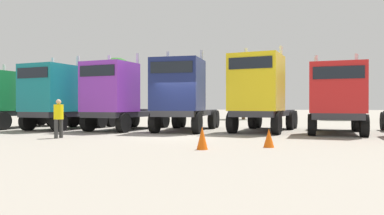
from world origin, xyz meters
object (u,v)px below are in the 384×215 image
at_px(traffic_cone_near, 269,138).
at_px(semi_truck_navy, 182,95).
at_px(semi_truck_yellow, 260,93).
at_px(visitor_in_hivis, 59,116).
at_px(semi_truck_green, 6,99).
at_px(semi_truck_teal, 57,97).
at_px(semi_truck_purple, 117,96).
at_px(semi_truck_red, 337,98).
at_px(traffic_cone_mid, 202,138).

bearing_deg(traffic_cone_near, semi_truck_navy, 126.25).
bearing_deg(semi_truck_yellow, visitor_in_hivis, -45.84).
height_order(semi_truck_green, semi_truck_teal, semi_truck_teal).
bearing_deg(semi_truck_green, semi_truck_teal, 91.82).
distance_m(semi_truck_purple, traffic_cone_near, 10.37).
height_order(semi_truck_red, visitor_in_hivis, semi_truck_red).
bearing_deg(semi_truck_navy, traffic_cone_mid, 20.32).
relative_size(semi_truck_red, traffic_cone_near, 9.84).
height_order(semi_truck_green, semi_truck_yellow, semi_truck_yellow).
bearing_deg(semi_truck_green, semi_truck_navy, 98.54).
bearing_deg(semi_truck_purple, semi_truck_teal, -79.10).
distance_m(semi_truck_green, semi_truck_red, 18.81).
bearing_deg(visitor_in_hivis, semi_truck_green, 156.07).
bearing_deg(semi_truck_red, traffic_cone_near, -19.52).
height_order(semi_truck_teal, traffic_cone_near, semi_truck_teal).
height_order(semi_truck_navy, traffic_cone_near, semi_truck_navy).
bearing_deg(semi_truck_green, semi_truck_yellow, 100.90).
height_order(semi_truck_yellow, traffic_cone_near, semi_truck_yellow).
xyz_separation_m(semi_truck_green, semi_truck_navy, (11.10, -0.42, 0.18)).
height_order(semi_truck_purple, semi_truck_navy, semi_truck_navy).
xyz_separation_m(semi_truck_purple, semi_truck_yellow, (7.69, 0.60, 0.15)).
relative_size(semi_truck_yellow, traffic_cone_near, 10.62).
relative_size(semi_truck_purple, traffic_cone_mid, 8.23).
xyz_separation_m(semi_truck_green, semi_truck_red, (18.80, -0.42, 0.01)).
distance_m(visitor_in_hivis, traffic_cone_mid, 7.24).
bearing_deg(semi_truck_teal, semi_truck_green, -88.40).
distance_m(visitor_in_hivis, traffic_cone_near, 8.95).
bearing_deg(visitor_in_hivis, semi_truck_navy, 61.19).
distance_m(semi_truck_purple, visitor_in_hivis, 4.74).
height_order(semi_truck_green, visitor_in_hivis, semi_truck_green).
relative_size(semi_truck_navy, traffic_cone_near, 10.21).
distance_m(semi_truck_yellow, semi_truck_red, 3.71).
xyz_separation_m(semi_truck_green, traffic_cone_near, (15.67, -6.65, -1.45)).
bearing_deg(semi_truck_navy, semi_truck_purple, -86.75).
bearing_deg(traffic_cone_near, traffic_cone_mid, -152.60).
height_order(semi_truck_teal, semi_truck_navy, semi_truck_navy).
bearing_deg(semi_truck_purple, semi_truck_yellow, 104.42).
xyz_separation_m(semi_truck_teal, semi_truck_navy, (7.26, 0.18, 0.07)).
distance_m(semi_truck_teal, visitor_in_hivis, 5.55).
xyz_separation_m(semi_truck_purple, semi_truck_red, (11.36, 0.12, -0.11)).
distance_m(traffic_cone_near, traffic_cone_mid, 2.32).
distance_m(semi_truck_teal, semi_truck_navy, 7.27).
xyz_separation_m(semi_truck_yellow, visitor_in_hivis, (-8.26, -5.21, -1.09)).
bearing_deg(traffic_cone_mid, traffic_cone_near, 27.40).
bearing_deg(visitor_in_hivis, semi_truck_purple, 95.86).
xyz_separation_m(semi_truck_red, visitor_in_hivis, (-11.93, -4.73, -0.82)).
bearing_deg(semi_truck_red, semi_truck_yellow, -90.21).
bearing_deg(visitor_in_hivis, semi_truck_red, 34.58).
distance_m(semi_truck_purple, traffic_cone_mid, 9.59).
bearing_deg(semi_truck_teal, traffic_cone_near, 73.39).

